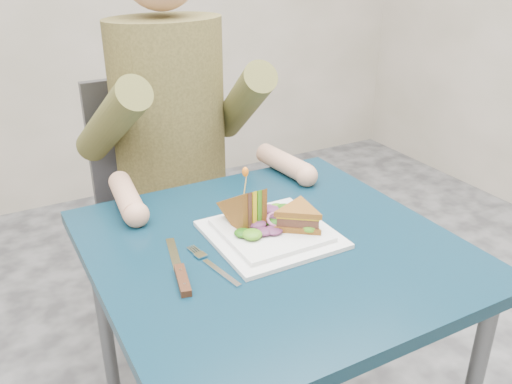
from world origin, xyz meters
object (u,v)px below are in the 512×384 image
plate (271,233)px  sandwich_upright (246,210)px  sandwich_flat (299,217)px  fork (214,266)px  table (273,274)px  knife (181,275)px  chair (166,197)px  diner (170,96)px

plate → sandwich_upright: bearing=130.7°
sandwich_flat → fork: size_ratio=0.93×
table → sandwich_flat: bearing=3.4°
sandwich_upright → knife: bearing=-152.9°
chair → sandwich_flat: chair is taller
plate → fork: size_ratio=1.45×
knife → table: bearing=6.5°
sandwich_flat → knife: (-0.29, -0.03, -0.04)m
table → sandwich_upright: 0.16m
table → knife: bearing=-173.5°
knife → diner: bearing=70.3°
table → diner: 0.65m
diner → sandwich_upright: 0.54m
fork → knife: 0.07m
table → chair: (0.00, 0.71, -0.11)m
sandwich_flat → table: bearing=-176.6°
plate → sandwich_flat: sandwich_flat is taller
knife → sandwich_flat: bearing=5.8°
sandwich_upright → fork: size_ratio=0.76×
chair → plate: (0.01, -0.68, 0.20)m
diner → knife: size_ratio=3.38×
knife → sandwich_upright: bearing=27.1°
plate → fork: (-0.16, -0.05, -0.01)m
table → chair: bearing=90.0°
chair → plate: 0.71m
table → knife: 0.24m
plate → sandwich_flat: bearing=-24.4°
sandwich_upright → sandwich_flat: bearing=-36.7°
chair → knife: chair is taller
chair → table: bearing=-90.0°
plate → sandwich_upright: size_ratio=1.92×
table → sandwich_upright: (-0.03, 0.07, 0.13)m
diner → fork: bearing=-103.7°
table → sandwich_flat: sandwich_flat is taller
chair → fork: 0.77m
diner → fork: diner is taller
chair → sandwich_flat: bearing=-84.7°
fork → sandwich_flat: bearing=7.2°
diner → sandwich_upright: size_ratio=5.51×
knife → fork: bearing=1.4°
diner → fork: (-0.15, -0.62, -0.18)m
plate → knife: 0.24m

